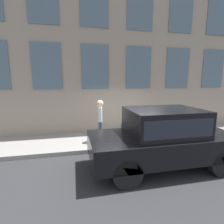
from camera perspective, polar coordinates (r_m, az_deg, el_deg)
The scene contains 6 objects.
ground_plane at distance 6.91m, azimuth 6.28°, elevation -12.25°, with size 80.00×80.00×0.00m, color #2D2D30.
sidewalk at distance 7.89m, azimuth 3.65°, elevation -8.73°, with size 2.26×60.00×0.15m.
building_facade at distance 9.04m, azimuth 1.57°, elevation 25.89°, with size 0.33×40.00×10.16m.
fire_hydrant at distance 7.04m, azimuth 3.97°, elevation -6.58°, with size 0.37×0.47×0.87m.
person at distance 7.12m, azimuth -3.90°, elevation -1.56°, with size 0.41×0.27×1.71m.
parked_car_black_near at distance 5.52m, azimuth 16.26°, elevation -7.45°, with size 1.89×4.40×1.81m.
Camera 1 is at (-6.04, 2.08, 2.62)m, focal length 28.00 mm.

